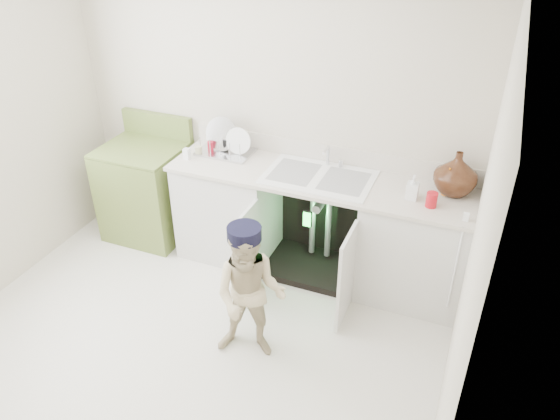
{
  "coord_description": "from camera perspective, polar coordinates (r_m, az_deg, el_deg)",
  "views": [
    {
      "loc": [
        1.69,
        -2.41,
        2.91
      ],
      "look_at": [
        0.42,
        0.7,
        0.85
      ],
      "focal_mm": 35.0,
      "sensor_mm": 36.0,
      "label": 1
    }
  ],
  "objects": [
    {
      "name": "avocado_stove",
      "position": [
        5.16,
        -13.71,
        2.09
      ],
      "size": [
        0.7,
        0.65,
        1.09
      ],
      "color": "olive",
      "rests_on": "ground"
    },
    {
      "name": "room_shell",
      "position": [
        3.37,
        -11.23,
        1.39
      ],
      "size": [
        6.0,
        5.5,
        1.26
      ],
      "color": "beige",
      "rests_on": "ground"
    },
    {
      "name": "ground",
      "position": [
        4.13,
        -9.42,
        -13.76
      ],
      "size": [
        3.5,
        3.5,
        0.0
      ],
      "primitive_type": "plane",
      "color": "silver",
      "rests_on": "ground"
    },
    {
      "name": "counter_run",
      "position": [
        4.5,
        4.29,
        -1.35
      ],
      "size": [
        2.44,
        1.02,
        1.23
      ],
      "color": "silver",
      "rests_on": "ground"
    },
    {
      "name": "repair_worker",
      "position": [
        3.69,
        -3.15,
        -8.74
      ],
      "size": [
        0.57,
        0.99,
        1.04
      ],
      "rotation": [
        0.0,
        0.0,
        0.23
      ],
      "color": "beige",
      "rests_on": "ground"
    }
  ]
}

